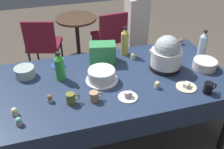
{
  "coord_description": "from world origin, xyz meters",
  "views": [
    {
      "loc": [
        -0.54,
        -1.86,
        2.1
      ],
      "look_at": [
        0.0,
        0.0,
        0.8
      ],
      "focal_mm": 40.87,
      "sensor_mm": 36.0,
      "label": 1
    }
  ],
  "objects_px": {
    "cupcake_cocoa": "(15,112)",
    "cupcake_berry": "(181,42)",
    "frosted_layer_cake": "(102,76)",
    "soda_bottle_water": "(203,45)",
    "soda_bottle_lime_soda": "(60,67)",
    "cupcake_mint": "(19,121)",
    "round_cafe_table": "(77,32)",
    "glass_salad_bowl": "(25,72)",
    "slow_cooker": "(167,54)",
    "dessert_plate_cobalt": "(58,65)",
    "maroon_chair_right": "(110,34)",
    "water_cooler": "(137,17)",
    "dessert_plate_white": "(128,96)",
    "coffee_mug_olive": "(71,98)",
    "cupcake_vanilla": "(157,85)",
    "soda_carton": "(103,53)",
    "maroon_chair_left": "(43,43)",
    "coffee_mug_black": "(208,88)",
    "coffee_mug_tan": "(94,96)",
    "dessert_plate_cream": "(186,86)",
    "ceramic_snack_bowl": "(205,64)",
    "soda_bottle_ginger_ale": "(125,42)",
    "cupcake_lemon": "(133,56)",
    "cupcake_rose": "(50,98)"
  },
  "relations": [
    {
      "from": "frosted_layer_cake",
      "to": "soda_bottle_water",
      "type": "height_order",
      "value": "soda_bottle_water"
    },
    {
      "from": "maroon_chair_right",
      "to": "water_cooler",
      "type": "xyz_separation_m",
      "value": [
        0.54,
        0.33,
        0.1
      ]
    },
    {
      "from": "cupcake_mint",
      "to": "cupcake_berry",
      "type": "bearing_deg",
      "value": 24.96
    },
    {
      "from": "cupcake_vanilla",
      "to": "soda_carton",
      "type": "height_order",
      "value": "soda_carton"
    },
    {
      "from": "maroon_chair_right",
      "to": "dessert_plate_cobalt",
      "type": "bearing_deg",
      "value": -127.99
    },
    {
      "from": "glass_salad_bowl",
      "to": "dessert_plate_cream",
      "type": "relative_size",
      "value": 1.03
    },
    {
      "from": "coffee_mug_tan",
      "to": "frosted_layer_cake",
      "type": "bearing_deg",
      "value": 63.34
    },
    {
      "from": "dessert_plate_white",
      "to": "maroon_chair_right",
      "type": "bearing_deg",
      "value": 78.66
    },
    {
      "from": "ceramic_snack_bowl",
      "to": "cupcake_vanilla",
      "type": "bearing_deg",
      "value": -163.68
    },
    {
      "from": "glass_salad_bowl",
      "to": "dessert_plate_white",
      "type": "distance_m",
      "value": 1.0
    },
    {
      "from": "dessert_plate_cobalt",
      "to": "cupcake_vanilla",
      "type": "height_order",
      "value": "cupcake_vanilla"
    },
    {
      "from": "dessert_plate_white",
      "to": "soda_bottle_water",
      "type": "xyz_separation_m",
      "value": [
        0.97,
        0.44,
        0.13
      ]
    },
    {
      "from": "cupcake_mint",
      "to": "round_cafe_table",
      "type": "bearing_deg",
      "value": 69.68
    },
    {
      "from": "glass_salad_bowl",
      "to": "cupcake_mint",
      "type": "height_order",
      "value": "glass_salad_bowl"
    },
    {
      "from": "dessert_plate_white",
      "to": "water_cooler",
      "type": "relative_size",
      "value": 0.13
    },
    {
      "from": "slow_cooker",
      "to": "soda_carton",
      "type": "distance_m",
      "value": 0.63
    },
    {
      "from": "cupcake_vanilla",
      "to": "coffee_mug_olive",
      "type": "relative_size",
      "value": 0.59
    },
    {
      "from": "ceramic_snack_bowl",
      "to": "coffee_mug_tan",
      "type": "relative_size",
      "value": 2.01
    },
    {
      "from": "coffee_mug_tan",
      "to": "water_cooler",
      "type": "xyz_separation_m",
      "value": [
        1.17,
        2.06,
        -0.2
      ]
    },
    {
      "from": "maroon_chair_right",
      "to": "round_cafe_table",
      "type": "bearing_deg",
      "value": 153.81
    },
    {
      "from": "slow_cooker",
      "to": "soda_bottle_ginger_ale",
      "type": "xyz_separation_m",
      "value": [
        -0.29,
        0.39,
        -0.01
      ]
    },
    {
      "from": "cupcake_cocoa",
      "to": "cupcake_berry",
      "type": "distance_m",
      "value": 1.94
    },
    {
      "from": "cupcake_lemon",
      "to": "coffee_mug_tan",
      "type": "distance_m",
      "value": 0.77
    },
    {
      "from": "soda_bottle_lime_soda",
      "to": "cupcake_cocoa",
      "type": "bearing_deg",
      "value": -135.52
    },
    {
      "from": "dessert_plate_cobalt",
      "to": "cupcake_vanilla",
      "type": "relative_size",
      "value": 2.21
    },
    {
      "from": "slow_cooker",
      "to": "dessert_plate_cobalt",
      "type": "relative_size",
      "value": 2.31
    },
    {
      "from": "dessert_plate_white",
      "to": "soda_bottle_water",
      "type": "distance_m",
      "value": 1.07
    },
    {
      "from": "cupcake_vanilla",
      "to": "cupcake_lemon",
      "type": "bearing_deg",
      "value": 93.11
    },
    {
      "from": "slow_cooker",
      "to": "dessert_plate_cobalt",
      "type": "height_order",
      "value": "slow_cooker"
    },
    {
      "from": "slow_cooker",
      "to": "cupcake_cocoa",
      "type": "xyz_separation_m",
      "value": [
        -1.4,
        -0.29,
        -0.12
      ]
    },
    {
      "from": "dessert_plate_white",
      "to": "cupcake_rose",
      "type": "relative_size",
      "value": 2.48
    },
    {
      "from": "cupcake_vanilla",
      "to": "cupcake_mint",
      "type": "height_order",
      "value": "same"
    },
    {
      "from": "slow_cooker",
      "to": "cupcake_mint",
      "type": "distance_m",
      "value": 1.44
    },
    {
      "from": "cupcake_vanilla",
      "to": "coffee_mug_black",
      "type": "distance_m",
      "value": 0.43
    },
    {
      "from": "soda_bottle_lime_soda",
      "to": "cupcake_mint",
      "type": "bearing_deg",
      "value": -125.8
    },
    {
      "from": "dessert_plate_white",
      "to": "soda_bottle_lime_soda",
      "type": "bearing_deg",
      "value": 139.25
    },
    {
      "from": "soda_bottle_ginger_ale",
      "to": "coffee_mug_tan",
      "type": "height_order",
      "value": "soda_bottle_ginger_ale"
    },
    {
      "from": "cupcake_vanilla",
      "to": "water_cooler",
      "type": "height_order",
      "value": "water_cooler"
    },
    {
      "from": "dessert_plate_cobalt",
      "to": "water_cooler",
      "type": "height_order",
      "value": "water_cooler"
    },
    {
      "from": "cupcake_vanilla",
      "to": "soda_bottle_lime_soda",
      "type": "relative_size",
      "value": 0.24
    },
    {
      "from": "slow_cooker",
      "to": "maroon_chair_left",
      "type": "distance_m",
      "value": 1.88
    },
    {
      "from": "round_cafe_table",
      "to": "dessert_plate_cobalt",
      "type": "bearing_deg",
      "value": -106.9
    },
    {
      "from": "maroon_chair_right",
      "to": "round_cafe_table",
      "type": "xyz_separation_m",
      "value": [
        -0.46,
        0.22,
        0.01
      ]
    },
    {
      "from": "cupcake_lemon",
      "to": "cupcake_mint",
      "type": "bearing_deg",
      "value": -149.45
    },
    {
      "from": "coffee_mug_tan",
      "to": "coffee_mug_black",
      "type": "xyz_separation_m",
      "value": [
        0.96,
        -0.17,
        0.01
      ]
    },
    {
      "from": "dessert_plate_cream",
      "to": "cupcake_berry",
      "type": "distance_m",
      "value": 0.85
    },
    {
      "from": "dessert_plate_cobalt",
      "to": "slow_cooker",
      "type": "bearing_deg",
      "value": -18.69
    },
    {
      "from": "slow_cooker",
      "to": "maroon_chair_left",
      "type": "xyz_separation_m",
      "value": [
        -1.12,
        1.44,
        -0.41
      ]
    },
    {
      "from": "cupcake_berry",
      "to": "soda_bottle_lime_soda",
      "type": "xyz_separation_m",
      "value": [
        -1.41,
        -0.32,
        0.1
      ]
    },
    {
      "from": "slow_cooker",
      "to": "coffee_mug_olive",
      "type": "bearing_deg",
      "value": -164.29
    }
  ]
}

